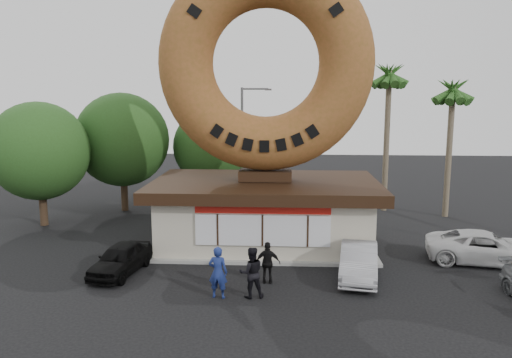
{
  "coord_description": "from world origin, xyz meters",
  "views": [
    {
      "loc": [
        0.94,
        -18.46,
        7.48
      ],
      "look_at": [
        -0.35,
        4.0,
        3.69
      ],
      "focal_mm": 35.0,
      "sensor_mm": 36.0,
      "label": 1
    }
  ],
  "objects_px": {
    "donut_shop": "(265,210)",
    "car_silver": "(359,261)",
    "person_center": "(251,272)",
    "car_white": "(486,248)",
    "car_black": "(121,259)",
    "giant_donut": "(266,63)",
    "person_right": "(268,263)",
    "person_left": "(218,272)",
    "street_lamp": "(244,139)"
  },
  "relations": [
    {
      "from": "street_lamp",
      "to": "person_left",
      "type": "distance_m",
      "value": 17.27
    },
    {
      "from": "donut_shop",
      "to": "car_white",
      "type": "relative_size",
      "value": 2.18
    },
    {
      "from": "car_white",
      "to": "donut_shop",
      "type": "bearing_deg",
      "value": 87.81
    },
    {
      "from": "street_lamp",
      "to": "giant_donut",
      "type": "bearing_deg",
      "value": -79.49
    },
    {
      "from": "car_silver",
      "to": "car_white",
      "type": "height_order",
      "value": "car_white"
    },
    {
      "from": "donut_shop",
      "to": "person_center",
      "type": "xyz_separation_m",
      "value": [
        -0.25,
        -6.79,
        -0.8
      ]
    },
    {
      "from": "person_left",
      "to": "car_white",
      "type": "xyz_separation_m",
      "value": [
        11.5,
        4.56,
        -0.27
      ]
    },
    {
      "from": "person_center",
      "to": "car_silver",
      "type": "distance_m",
      "value": 4.89
    },
    {
      "from": "giant_donut",
      "to": "person_left",
      "type": "height_order",
      "value": "giant_donut"
    },
    {
      "from": "person_center",
      "to": "car_white",
      "type": "xyz_separation_m",
      "value": [
        10.27,
        4.46,
        -0.25
      ]
    },
    {
      "from": "car_white",
      "to": "person_right",
      "type": "bearing_deg",
      "value": 118.24
    },
    {
      "from": "car_white",
      "to": "person_center",
      "type": "bearing_deg",
      "value": 124.39
    },
    {
      "from": "person_center",
      "to": "car_white",
      "type": "distance_m",
      "value": 11.2
    },
    {
      "from": "giant_donut",
      "to": "car_silver",
      "type": "bearing_deg",
      "value": -48.05
    },
    {
      "from": "car_silver",
      "to": "street_lamp",
      "type": "bearing_deg",
      "value": 121.08
    },
    {
      "from": "person_center",
      "to": "car_white",
      "type": "relative_size",
      "value": 0.38
    },
    {
      "from": "person_left",
      "to": "person_right",
      "type": "height_order",
      "value": "person_left"
    },
    {
      "from": "giant_donut",
      "to": "street_lamp",
      "type": "height_order",
      "value": "giant_donut"
    },
    {
      "from": "donut_shop",
      "to": "car_black",
      "type": "height_order",
      "value": "donut_shop"
    },
    {
      "from": "car_silver",
      "to": "car_white",
      "type": "relative_size",
      "value": 0.82
    },
    {
      "from": "person_center",
      "to": "person_right",
      "type": "bearing_deg",
      "value": -124.86
    },
    {
      "from": "car_silver",
      "to": "car_white",
      "type": "bearing_deg",
      "value": 28.84
    },
    {
      "from": "donut_shop",
      "to": "person_left",
      "type": "relative_size",
      "value": 5.67
    },
    {
      "from": "car_black",
      "to": "car_silver",
      "type": "height_order",
      "value": "car_silver"
    },
    {
      "from": "car_black",
      "to": "car_silver",
      "type": "distance_m",
      "value": 9.99
    },
    {
      "from": "donut_shop",
      "to": "car_black",
      "type": "bearing_deg",
      "value": -142.34
    },
    {
      "from": "giant_donut",
      "to": "car_silver",
      "type": "xyz_separation_m",
      "value": [
        4.05,
        -4.51,
        -8.29
      ]
    },
    {
      "from": "person_right",
      "to": "person_center",
      "type": "bearing_deg",
      "value": 69.37
    },
    {
      "from": "giant_donut",
      "to": "person_right",
      "type": "height_order",
      "value": "giant_donut"
    },
    {
      "from": "giant_donut",
      "to": "car_white",
      "type": "relative_size",
      "value": 2.02
    },
    {
      "from": "car_white",
      "to": "car_black",
      "type": "bearing_deg",
      "value": 108.94
    },
    {
      "from": "car_black",
      "to": "car_white",
      "type": "height_order",
      "value": "car_white"
    },
    {
      "from": "car_black",
      "to": "person_center",
      "type": "bearing_deg",
      "value": -11.64
    },
    {
      "from": "donut_shop",
      "to": "car_silver",
      "type": "xyz_separation_m",
      "value": [
        4.05,
        -4.49,
        -1.07
      ]
    },
    {
      "from": "street_lamp",
      "to": "car_black",
      "type": "xyz_separation_m",
      "value": [
        -4.09,
        -14.6,
        -3.84
      ]
    },
    {
      "from": "donut_shop",
      "to": "car_white",
      "type": "xyz_separation_m",
      "value": [
        10.02,
        -2.33,
        -1.05
      ]
    },
    {
      "from": "person_left",
      "to": "car_black",
      "type": "xyz_separation_m",
      "value": [
        -4.46,
        2.31,
        -0.35
      ]
    },
    {
      "from": "person_left",
      "to": "car_white",
      "type": "bearing_deg",
      "value": -150.73
    },
    {
      "from": "person_center",
      "to": "person_right",
      "type": "xyz_separation_m",
      "value": [
        0.57,
        1.43,
        -0.11
      ]
    },
    {
      "from": "person_right",
      "to": "car_black",
      "type": "xyz_separation_m",
      "value": [
        -6.26,
        0.77,
        -0.21
      ]
    },
    {
      "from": "person_center",
      "to": "person_right",
      "type": "height_order",
      "value": "person_center"
    },
    {
      "from": "car_white",
      "to": "giant_donut",
      "type": "bearing_deg",
      "value": 87.72
    },
    {
      "from": "street_lamp",
      "to": "person_center",
      "type": "distance_m",
      "value": 17.25
    },
    {
      "from": "giant_donut",
      "to": "person_center",
      "type": "relative_size",
      "value": 5.36
    },
    {
      "from": "street_lamp",
      "to": "person_center",
      "type": "height_order",
      "value": "street_lamp"
    },
    {
      "from": "car_silver",
      "to": "donut_shop",
      "type": "bearing_deg",
      "value": 140.98
    },
    {
      "from": "person_center",
      "to": "car_black",
      "type": "relative_size",
      "value": 0.51
    },
    {
      "from": "car_white",
      "to": "street_lamp",
      "type": "bearing_deg",
      "value": 54.77
    },
    {
      "from": "person_right",
      "to": "car_black",
      "type": "distance_m",
      "value": 6.31
    },
    {
      "from": "car_black",
      "to": "street_lamp",
      "type": "bearing_deg",
      "value": 83.9
    }
  ]
}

